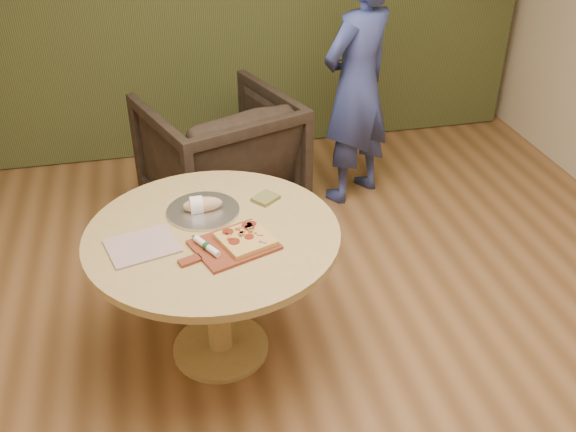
# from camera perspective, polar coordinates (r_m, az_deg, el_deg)

# --- Properties ---
(room_shell) EXTENTS (5.04, 6.04, 2.84)m
(room_shell) POSITION_cam_1_polar(r_m,az_deg,el_deg) (2.37, 4.13, 6.97)
(room_shell) COLOR olive
(room_shell) RESTS_ON ground
(pedestal_table) EXTENTS (1.20, 1.20, 0.75)m
(pedestal_table) POSITION_cam_1_polar(r_m,az_deg,el_deg) (3.10, -6.58, -3.54)
(pedestal_table) COLOR tan
(pedestal_table) RESTS_ON ground
(pizza_paddle) EXTENTS (0.47, 0.38, 0.01)m
(pizza_paddle) POSITION_cam_1_polar(r_m,az_deg,el_deg) (2.90, -4.99, -2.64)
(pizza_paddle) COLOR brown
(pizza_paddle) RESTS_ON pedestal_table
(flatbread_pizza) EXTENTS (0.28, 0.28, 0.04)m
(flatbread_pizza) POSITION_cam_1_polar(r_m,az_deg,el_deg) (2.91, -3.81, -2.01)
(flatbread_pizza) COLOR #E6B55A
(flatbread_pizza) RESTS_ON pizza_paddle
(cutlery_roll) EXTENTS (0.12, 0.18, 0.03)m
(cutlery_roll) POSITION_cam_1_polar(r_m,az_deg,el_deg) (2.87, -7.23, -2.68)
(cutlery_roll) COLOR white
(cutlery_roll) RESTS_ON pizza_paddle
(newspaper) EXTENTS (0.35, 0.32, 0.01)m
(newspaper) POSITION_cam_1_polar(r_m,az_deg,el_deg) (2.97, -12.86, -2.61)
(newspaper) COLOR silver
(newspaper) RESTS_ON pedestal_table
(serving_tray) EXTENTS (0.36, 0.36, 0.02)m
(serving_tray) POSITION_cam_1_polar(r_m,az_deg,el_deg) (3.17, -7.55, 0.46)
(serving_tray) COLOR silver
(serving_tray) RESTS_ON pedestal_table
(bread_roll) EXTENTS (0.19, 0.09, 0.09)m
(bread_roll) POSITION_cam_1_polar(r_m,az_deg,el_deg) (3.15, -7.76, 1.00)
(bread_roll) COLOR tan
(bread_roll) RESTS_ON serving_tray
(green_packet) EXTENTS (0.16, 0.15, 0.02)m
(green_packet) POSITION_cam_1_polar(r_m,az_deg,el_deg) (3.24, -2.01, 1.59)
(green_packet) COLOR #535A28
(green_packet) RESTS_ON pedestal_table
(armchair) EXTENTS (1.14, 1.11, 0.94)m
(armchair) POSITION_cam_1_polar(r_m,az_deg,el_deg) (4.40, -6.11, 5.86)
(armchair) COLOR black
(armchair) RESTS_ON ground
(person_standing) EXTENTS (0.74, 0.67, 1.68)m
(person_standing) POSITION_cam_1_polar(r_m,az_deg,el_deg) (4.45, 6.16, 11.47)
(person_standing) COLOR #334086
(person_standing) RESTS_ON ground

